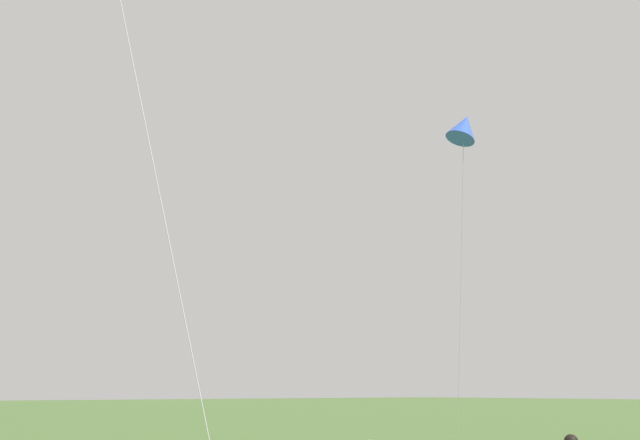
{
  "coord_description": "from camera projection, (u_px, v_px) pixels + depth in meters",
  "views": [
    {
      "loc": [
        -6.28,
        -3.02,
        1.97
      ],
      "look_at": [
        1.27,
        7.02,
        5.11
      ],
      "focal_mm": 38.34,
      "sensor_mm": 36.0,
      "label": 1
    }
  ],
  "objects": [
    {
      "name": "small_kite_bird_shape",
      "position": [
        464.0,
        128.0,
        22.47
      ],
      "size": [
        2.37,
        3.07,
        10.97
      ],
      "rotation": [
        0.0,
        0.0,
        1.22
      ],
      "color": "blue",
      "rests_on": "ground"
    }
  ]
}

